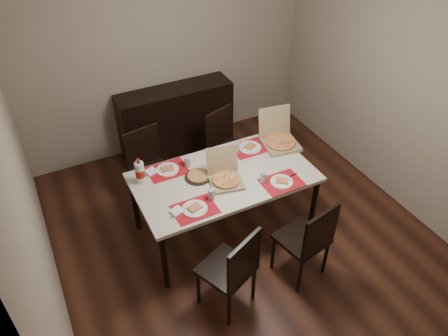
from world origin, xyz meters
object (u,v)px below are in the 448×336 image
Objects in this scene: chair_far_left at (149,165)px; chair_far_right at (226,144)px; dip_bowl at (228,162)px; sideboard at (176,119)px; soda_bottle at (140,172)px; chair_near_right at (308,239)px; pizza_box_center at (225,177)px; chair_near_left at (233,268)px; dining_table at (224,181)px.

chair_far_right is (0.96, -0.02, 0.00)m from chair_far_left.
dip_bowl is (-0.30, -0.63, 0.25)m from chair_far_right.
soda_bottle is at bearing -123.17° from sideboard.
chair_near_right is 2.28× the size of pizza_box_center.
pizza_box_center is (0.35, 0.83, 0.29)m from chair_near_left.
chair_near_left is 2.28× the size of pizza_box_center.
chair_near_left is 1.00× the size of chair_far_right.
dining_table is 0.23m from dip_bowl.
sideboard reaches higher than dip_bowl.
dining_table is (-0.14, -1.68, 0.23)m from sideboard.
chair_near_right is (0.41, -0.91, -0.17)m from dining_table.
pizza_box_center reaches higher than dining_table.
chair_far_left is at bearing 119.39° from pizza_box_center.
soda_bottle is at bearing -114.12° from chair_far_left.
chair_far_right is 2.28× the size of pizza_box_center.
chair_far_left reaches higher than dip_bowl.
chair_far_right is (0.29, -0.88, 0.06)m from sideboard.
chair_near_left is at bearing -112.78° from pizza_box_center.
sideboard is at bearing 51.99° from chair_far_left.
pizza_box_center is at bearing -117.30° from chair_far_right.
chair_near_right is at bearing -65.74° from dining_table.
chair_near_right is 3.33× the size of soda_bottle.
chair_far_left is 2.28× the size of pizza_box_center.
chair_near_right is at bearing -75.39° from dip_bowl.
chair_far_left is 3.33× the size of soda_bottle.
sideboard is at bearing 96.02° from chair_near_right.
pizza_box_center reaches higher than chair_near_right.
dip_bowl is (-0.01, -1.51, 0.31)m from sideboard.
dining_table is 1.02m from chair_near_right.
chair_near_right is 0.99m from pizza_box_center.
chair_near_right is (0.79, -0.01, 0.00)m from chair_near_left.
sideboard is at bearing 84.63° from pizza_box_center.
sideboard is 0.83× the size of dining_table.
chair_near_right is (0.27, -2.59, 0.06)m from sideboard.
pizza_box_center is at bearing -95.37° from sideboard.
soda_bottle reaches higher than chair_near_left.
chair_far_left is at bearing 123.02° from dining_table.
pizza_box_center reaches higher than sideboard.
pizza_box_center is at bearing -108.82° from dining_table.
chair_near_right is 1.00× the size of chair_far_right.
chair_near_left is 0.79m from chair_near_right.
dining_table is at bearing -20.29° from soda_bottle.
chair_far_right reaches higher than dip_bowl.
chair_near_left is 8.04× the size of dip_bowl.
chair_near_left is at bearing 179.34° from chair_near_right.
dip_bowl is at bearing -44.42° from chair_far_left.
chair_far_right is (0.80, 1.70, 0.00)m from chair_near_left.
chair_near_right is 1.00× the size of chair_far_left.
pizza_box_center is 0.83m from soda_bottle.
chair_far_right is at bearing -71.83° from sideboard.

